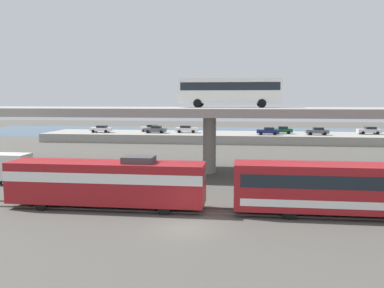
% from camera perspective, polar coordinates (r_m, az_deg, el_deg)
% --- Properties ---
extents(ground_plane, '(260.00, 260.00, 0.00)m').
position_cam_1_polar(ground_plane, '(27.10, -0.97, -11.95)').
color(ground_plane, '#4C4944').
extents(rail_strip_near, '(110.00, 0.12, 0.12)m').
position_cam_1_polar(rail_strip_near, '(30.14, -0.09, -9.92)').
color(rail_strip_near, '#59544C').
rests_on(rail_strip_near, ground_plane).
extents(rail_strip_far, '(110.00, 0.12, 0.12)m').
position_cam_1_polar(rail_strip_far, '(31.61, 0.26, -9.14)').
color(rail_strip_far, '#59544C').
rests_on(rail_strip_far, ground_plane).
extents(train_locomotive, '(16.59, 3.04, 4.18)m').
position_cam_1_polar(train_locomotive, '(32.17, -13.58, -5.14)').
color(train_locomotive, maroon).
rests_on(train_locomotive, ground_plane).
extents(highway_overpass, '(96.00, 11.09, 7.60)m').
position_cam_1_polar(highway_overpass, '(45.63, 2.56, 4.46)').
color(highway_overpass, gray).
rests_on(highway_overpass, ground_plane).
extents(transit_bus_on_overpass, '(12.00, 2.68, 3.40)m').
position_cam_1_polar(transit_bus_on_overpass, '(47.46, 5.47, 7.76)').
color(transit_bus_on_overpass, silver).
rests_on(transit_bus_on_overpass, highway_overpass).
extents(pier_parking_lot, '(73.17, 12.45, 1.72)m').
position_cam_1_polar(pier_parking_lot, '(80.91, 4.51, 0.98)').
color(pier_parking_lot, gray).
rests_on(pier_parking_lot, ground_plane).
extents(parked_car_0, '(4.32, 1.92, 1.50)m').
position_cam_1_polar(parked_car_0, '(83.97, -12.99, 2.15)').
color(parked_car_0, silver).
rests_on(parked_car_0, pier_parking_lot).
extents(parked_car_1, '(4.46, 2.00, 1.50)m').
position_cam_1_polar(parked_car_1, '(81.09, -5.28, 2.14)').
color(parked_car_1, '#515459').
rests_on(parked_car_1, pier_parking_lot).
extents(parked_car_2, '(4.30, 1.92, 1.50)m').
position_cam_1_polar(parked_car_2, '(80.05, 17.62, 1.81)').
color(parked_car_2, '#515459').
rests_on(parked_car_2, pier_parking_lot).
extents(parked_car_3, '(4.09, 1.84, 1.50)m').
position_cam_1_polar(parked_car_3, '(81.06, 12.87, 2.00)').
color(parked_car_3, '#0C4C26').
rests_on(parked_car_3, pier_parking_lot).
extents(parked_car_4, '(4.70, 1.91, 1.50)m').
position_cam_1_polar(parked_car_4, '(84.35, -5.86, 2.30)').
color(parked_car_4, silver).
rests_on(parked_car_4, pier_parking_lot).
extents(parked_car_5, '(4.40, 2.00, 1.50)m').
position_cam_1_polar(parked_car_5, '(85.46, 24.22, 1.82)').
color(parked_car_5, '#B7B7BC').
rests_on(parked_car_5, pier_parking_lot).
extents(parked_car_6, '(4.62, 1.90, 1.50)m').
position_cam_1_polar(parked_car_6, '(81.37, -0.81, 2.18)').
color(parked_car_6, silver).
rests_on(parked_car_6, pier_parking_lot).
extents(parked_car_7, '(4.24, 1.90, 1.50)m').
position_cam_1_polar(parked_car_7, '(77.92, 10.90, 1.87)').
color(parked_car_7, navy).
rests_on(parked_car_7, pier_parking_lot).
extents(harbor_water, '(140.00, 36.00, 0.01)m').
position_cam_1_polar(harbor_water, '(103.87, 5.09, 1.71)').
color(harbor_water, '#2D5170').
rests_on(harbor_water, ground_plane).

